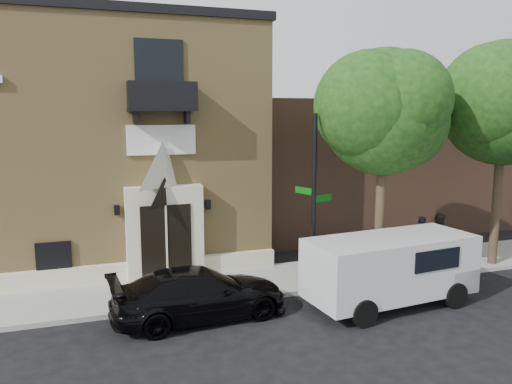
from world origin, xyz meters
The scene contains 14 objects.
ground centered at (0.00, 0.00, 0.00)m, with size 120.00×120.00×0.00m, color black.
sidewalk centered at (1.00, 1.50, 0.07)m, with size 42.00×3.00×0.15m, color gray.
church centered at (-2.99, 7.95, 4.63)m, with size 12.20×11.01×9.30m.
neighbour_building centered at (12.00, 9.00, 3.20)m, with size 18.00×8.00×6.40m, color brown.
street_tree_left centered at (6.03, 0.35, 5.87)m, with size 4.97×4.38×7.77m.
street_tree_mid centered at (11.03, 0.35, 6.20)m, with size 5.21×4.64×8.25m.
black_sedan centered at (-0.55, -0.74, 0.73)m, with size 2.04×5.02×1.46m, color black.
cargo_van centered at (5.32, -1.58, 1.19)m, with size 5.40×2.62×2.12m.
street_sign centered at (3.40, 0.24, 2.99)m, with size 1.09×0.85×5.64m.
fire_hydrant centered at (4.25, 0.62, 0.52)m, with size 0.43×0.34×0.75m.
dumpster centered at (6.09, 0.68, 0.71)m, with size 1.85×1.28×1.10m.
planter centered at (-0.15, 2.01, 0.47)m, with size 0.58×0.50×0.64m, color #427432.
pedestrian_near centered at (8.73, 1.82, 1.00)m, with size 0.62×0.40×1.69m, color black.
pedestrian_far centered at (9.19, 1.31, 1.10)m, with size 0.93×0.72×1.91m, color #342621.
Camera 1 is at (-3.33, -14.06, 5.80)m, focal length 35.00 mm.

